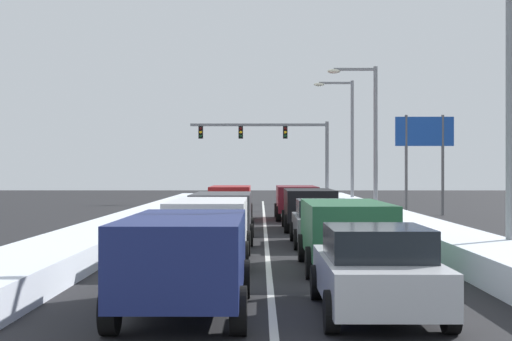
{
  "coord_description": "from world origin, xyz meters",
  "views": [
    {
      "loc": [
        -0.21,
        -6.52,
        2.45
      ],
      "look_at": [
        -0.42,
        32.8,
        2.46
      ],
      "focal_mm": 54.88,
      "sensor_mm": 36.0,
      "label": 1
    }
  ],
  "objects_px": {
    "street_lamp_right_mid": "(369,127)",
    "street_lamp_right_far": "(347,132)",
    "suv_white_center_lane_second": "(209,225)",
    "traffic_light_gantry": "(278,141)",
    "roadside_sign_right": "(424,142)",
    "suv_maroon_right_lane_fifth": "(297,199)",
    "suv_black_right_lane_fourth": "(309,205)",
    "sedan_silver_right_lane_nearest": "(376,270)",
    "street_lamp_right_near": "(496,73)",
    "sedan_gray_right_lane_third": "(322,222)",
    "suv_green_right_lane_second": "(345,229)",
    "sedan_tan_center_lane_fourth": "(222,211)",
    "suv_navy_center_lane_nearest": "(185,255)",
    "suv_charcoal_center_lane_third": "(222,212)",
    "suv_red_center_lane_fifth": "(230,199)"
  },
  "relations": [
    {
      "from": "roadside_sign_right",
      "to": "suv_white_center_lane_second",
      "type": "bearing_deg",
      "value": -115.06
    },
    {
      "from": "suv_red_center_lane_fifth",
      "to": "sedan_gray_right_lane_third",
      "type": "bearing_deg",
      "value": -75.46
    },
    {
      "from": "street_lamp_right_mid",
      "to": "street_lamp_right_far",
      "type": "bearing_deg",
      "value": 89.76
    },
    {
      "from": "suv_navy_center_lane_nearest",
      "to": "suv_white_center_lane_second",
      "type": "height_order",
      "value": "same"
    },
    {
      "from": "suv_maroon_right_lane_fifth",
      "to": "street_lamp_right_mid",
      "type": "bearing_deg",
      "value": 26.06
    },
    {
      "from": "suv_charcoal_center_lane_third",
      "to": "traffic_light_gantry",
      "type": "height_order",
      "value": "traffic_light_gantry"
    },
    {
      "from": "suv_black_right_lane_fourth",
      "to": "suv_navy_center_lane_nearest",
      "type": "bearing_deg",
      "value": -99.84
    },
    {
      "from": "traffic_light_gantry",
      "to": "roadside_sign_right",
      "type": "relative_size",
      "value": 1.93
    },
    {
      "from": "suv_green_right_lane_second",
      "to": "street_lamp_right_far",
      "type": "xyz_separation_m",
      "value": [
        3.64,
        32.42,
        4.0
      ]
    },
    {
      "from": "suv_maroon_right_lane_fifth",
      "to": "roadside_sign_right",
      "type": "distance_m",
      "value": 8.58
    },
    {
      "from": "street_lamp_right_mid",
      "to": "suv_green_right_lane_second",
      "type": "bearing_deg",
      "value": -99.36
    },
    {
      "from": "suv_black_right_lane_fourth",
      "to": "suv_navy_center_lane_nearest",
      "type": "xyz_separation_m",
      "value": [
        -3.29,
        -18.99,
        0.0
      ]
    },
    {
      "from": "suv_charcoal_center_lane_third",
      "to": "sedan_tan_center_lane_fourth",
      "type": "relative_size",
      "value": 1.09
    },
    {
      "from": "traffic_light_gantry",
      "to": "street_lamp_right_mid",
      "type": "xyz_separation_m",
      "value": [
        4.31,
        -18.6,
        0.04
      ]
    },
    {
      "from": "sedan_gray_right_lane_third",
      "to": "sedan_tan_center_lane_fourth",
      "type": "relative_size",
      "value": 1.0
    },
    {
      "from": "suv_black_right_lane_fourth",
      "to": "street_lamp_right_mid",
      "type": "distance_m",
      "value": 10.27
    },
    {
      "from": "sedan_tan_center_lane_fourth",
      "to": "street_lamp_right_near",
      "type": "height_order",
      "value": "street_lamp_right_near"
    },
    {
      "from": "sedan_silver_right_lane_nearest",
      "to": "suv_charcoal_center_lane_third",
      "type": "height_order",
      "value": "suv_charcoal_center_lane_third"
    },
    {
      "from": "sedan_silver_right_lane_nearest",
      "to": "suv_charcoal_center_lane_third",
      "type": "relative_size",
      "value": 0.92
    },
    {
      "from": "suv_black_right_lane_fourth",
      "to": "street_lamp_right_far",
      "type": "relative_size",
      "value": 0.58
    },
    {
      "from": "suv_navy_center_lane_nearest",
      "to": "suv_red_center_lane_fifth",
      "type": "xyz_separation_m",
      "value": [
        -0.22,
        25.85,
        0.0
      ]
    },
    {
      "from": "suv_white_center_lane_second",
      "to": "street_lamp_right_near",
      "type": "distance_m",
      "value": 8.35
    },
    {
      "from": "suv_navy_center_lane_nearest",
      "to": "street_lamp_right_far",
      "type": "height_order",
      "value": "street_lamp_right_far"
    },
    {
      "from": "suv_green_right_lane_second",
      "to": "traffic_light_gantry",
      "type": "xyz_separation_m",
      "value": [
        -0.72,
        40.39,
        3.71
      ]
    },
    {
      "from": "suv_maroon_right_lane_fifth",
      "to": "suv_red_center_lane_fifth",
      "type": "relative_size",
      "value": 1.0
    },
    {
      "from": "suv_white_center_lane_second",
      "to": "sedan_tan_center_lane_fourth",
      "type": "relative_size",
      "value": 1.09
    },
    {
      "from": "suv_black_right_lane_fourth",
      "to": "traffic_light_gantry",
      "type": "xyz_separation_m",
      "value": [
        -0.63,
        27.43,
        3.71
      ]
    },
    {
      "from": "sedan_silver_right_lane_nearest",
      "to": "suv_red_center_lane_fifth",
      "type": "xyz_separation_m",
      "value": [
        -3.45,
        25.89,
        0.25
      ]
    },
    {
      "from": "street_lamp_right_far",
      "to": "suv_charcoal_center_lane_third",
      "type": "bearing_deg",
      "value": -105.82
    },
    {
      "from": "suv_black_right_lane_fourth",
      "to": "sedan_silver_right_lane_nearest",
      "type": "bearing_deg",
      "value": -90.17
    },
    {
      "from": "suv_navy_center_lane_nearest",
      "to": "suv_red_center_lane_fifth",
      "type": "bearing_deg",
      "value": 90.48
    },
    {
      "from": "suv_maroon_right_lane_fifth",
      "to": "sedan_tan_center_lane_fourth",
      "type": "bearing_deg",
      "value": -118.41
    },
    {
      "from": "sedan_silver_right_lane_nearest",
      "to": "street_lamp_right_near",
      "type": "bearing_deg",
      "value": 58.66
    },
    {
      "from": "suv_green_right_lane_second",
      "to": "sedan_tan_center_lane_fourth",
      "type": "xyz_separation_m",
      "value": [
        -3.71,
        13.55,
        -0.25
      ]
    },
    {
      "from": "sedan_silver_right_lane_nearest",
      "to": "suv_black_right_lane_fourth",
      "type": "height_order",
      "value": "suv_black_right_lane_fourth"
    },
    {
      "from": "sedan_tan_center_lane_fourth",
      "to": "suv_red_center_lane_fifth",
      "type": "relative_size",
      "value": 0.92
    },
    {
      "from": "suv_white_center_lane_second",
      "to": "street_lamp_right_far",
      "type": "bearing_deg",
      "value": 77.12
    },
    {
      "from": "sedan_silver_right_lane_nearest",
      "to": "roadside_sign_right",
      "type": "distance_m",
      "value": 30.59
    },
    {
      "from": "sedan_gray_right_lane_third",
      "to": "suv_maroon_right_lane_fifth",
      "type": "distance_m",
      "value": 13.68
    },
    {
      "from": "roadside_sign_right",
      "to": "street_lamp_right_near",
      "type": "bearing_deg",
      "value": -97.49
    },
    {
      "from": "suv_black_right_lane_fourth",
      "to": "suv_red_center_lane_fifth",
      "type": "bearing_deg",
      "value": 117.11
    },
    {
      "from": "sedan_gray_right_lane_third",
      "to": "suv_white_center_lane_second",
      "type": "bearing_deg",
      "value": -124.89
    },
    {
      "from": "suv_maroon_right_lane_fifth",
      "to": "suv_white_center_lane_second",
      "type": "xyz_separation_m",
      "value": [
        -3.19,
        -18.54,
        0.0
      ]
    },
    {
      "from": "street_lamp_right_mid",
      "to": "street_lamp_right_near",
      "type": "bearing_deg",
      "value": -89.25
    },
    {
      "from": "suv_maroon_right_lane_fifth",
      "to": "suv_charcoal_center_lane_third",
      "type": "relative_size",
      "value": 1.0
    },
    {
      "from": "sedan_gray_right_lane_third",
      "to": "suv_white_center_lane_second",
      "type": "distance_m",
      "value": 5.94
    },
    {
      "from": "sedan_gray_right_lane_third",
      "to": "suv_green_right_lane_second",
      "type": "bearing_deg",
      "value": -89.34
    },
    {
      "from": "sedan_silver_right_lane_nearest",
      "to": "street_lamp_right_far",
      "type": "bearing_deg",
      "value": 84.39
    },
    {
      "from": "suv_black_right_lane_fourth",
      "to": "sedan_tan_center_lane_fourth",
      "type": "relative_size",
      "value": 1.09
    },
    {
      "from": "sedan_silver_right_lane_nearest",
      "to": "street_lamp_right_mid",
      "type": "bearing_deg",
      "value": 82.36
    }
  ]
}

